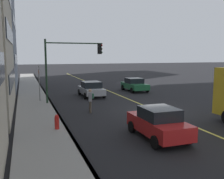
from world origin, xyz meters
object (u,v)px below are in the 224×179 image
object	(u,v)px
pedestrian_with_backpack	(90,99)
fire_hydrant	(57,123)
car_silver	(91,89)
traffic_light_mast	(70,59)
car_green	(135,85)
street_sign_post	(39,81)
car_red	(158,123)

from	to	relation	value
pedestrian_with_backpack	fire_hydrant	bearing A→B (deg)	143.10
car_silver	fire_hydrant	size ratio (longest dim) A/B	4.22
traffic_light_mast	fire_hydrant	bearing A→B (deg)	164.68
car_green	car_silver	bearing A→B (deg)	109.75
car_green	fire_hydrant	distance (m)	16.41
car_silver	traffic_light_mast	size ratio (longest dim) A/B	0.74
car_green	pedestrian_with_backpack	world-z (taller)	pedestrian_with_backpack
pedestrian_with_backpack	street_sign_post	size ratio (longest dim) A/B	0.54
car_silver	pedestrian_with_backpack	world-z (taller)	pedestrian_with_backpack
traffic_light_mast	pedestrian_with_backpack	bearing A→B (deg)	-170.12
car_silver	fire_hydrant	bearing A→B (deg)	156.20
pedestrian_with_backpack	traffic_light_mast	world-z (taller)	traffic_light_mast
car_green	traffic_light_mast	world-z (taller)	traffic_light_mast
traffic_light_mast	fire_hydrant	distance (m)	8.76
pedestrian_with_backpack	traffic_light_mast	distance (m)	4.93
car_silver	street_sign_post	distance (m)	5.39
car_silver	street_sign_post	bearing A→B (deg)	107.23
car_silver	street_sign_post	world-z (taller)	street_sign_post
car_red	pedestrian_with_backpack	size ratio (longest dim) A/B	2.26
car_silver	fire_hydrant	xyz separation A→B (m)	(-10.72, 4.73, -0.29)
pedestrian_with_backpack	street_sign_post	xyz separation A→B (m)	(5.37, 3.15, 0.86)
car_silver	fire_hydrant	world-z (taller)	car_silver
car_red	traffic_light_mast	size ratio (longest dim) A/B	0.72
pedestrian_with_backpack	traffic_light_mast	bearing A→B (deg)	9.88
car_green	street_sign_post	world-z (taller)	street_sign_post
car_green	fire_hydrant	size ratio (longest dim) A/B	4.24
traffic_light_mast	car_silver	bearing A→B (deg)	-41.80
traffic_light_mast	street_sign_post	size ratio (longest dim) A/B	1.68
traffic_light_mast	fire_hydrant	world-z (taller)	traffic_light_mast
pedestrian_with_backpack	fire_hydrant	world-z (taller)	pedestrian_with_backpack
car_red	fire_hydrant	xyz separation A→B (m)	(2.74, 4.59, -0.32)
car_green	car_red	distance (m)	16.51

